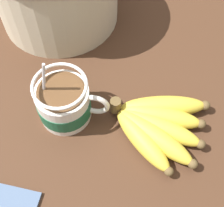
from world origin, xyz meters
TOP-DOWN VIEW (x-y plane):
  - table at (0.00, 0.00)cm, footprint 95.80×95.80cm
  - coffee_mug at (-3.02, 0.48)cm, footprint 13.16×9.67cm
  - banana_bunch at (13.81, -0.65)cm, footprint 18.22×16.80cm

SIDE VIEW (x-z plane):
  - table at x=0.00cm, z-range 0.00..3.85cm
  - banana_bunch at x=13.81cm, z-range 3.59..7.94cm
  - coffee_mug at x=-3.02cm, z-range 0.55..15.13cm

